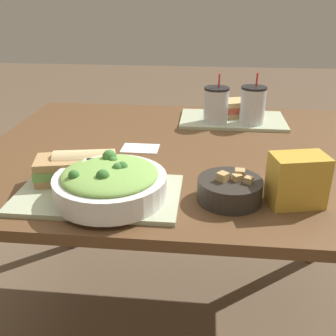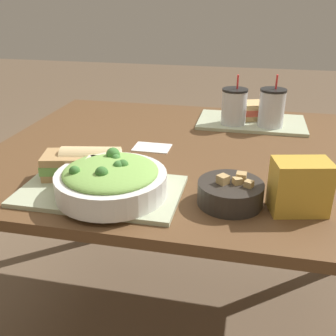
# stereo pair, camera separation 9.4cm
# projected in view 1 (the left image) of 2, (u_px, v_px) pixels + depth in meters

# --- Properties ---
(ground_plane) EXTENTS (12.00, 12.00, 0.00)m
(ground_plane) POSITION_uv_depth(u_px,v_px,m) (181.00, 321.00, 1.61)
(ground_plane) COLOR brown
(dining_table) EXTENTS (1.33, 1.05, 0.76)m
(dining_table) POSITION_uv_depth(u_px,v_px,m) (184.00, 174.00, 1.33)
(dining_table) COLOR brown
(dining_table) RESTS_ON ground_plane
(tray_near) EXTENTS (0.41, 0.25, 0.01)m
(tray_near) POSITION_uv_depth(u_px,v_px,m) (99.00, 194.00, 0.99)
(tray_near) COLOR #B2BC99
(tray_near) RESTS_ON dining_table
(tray_far) EXTENTS (0.41, 0.25, 0.01)m
(tray_far) POSITION_uv_depth(u_px,v_px,m) (232.00, 120.00, 1.57)
(tray_far) COLOR #B2BC99
(tray_far) RESTS_ON dining_table
(salad_bowl) EXTENTS (0.28, 0.28, 0.10)m
(salad_bowl) POSITION_uv_depth(u_px,v_px,m) (110.00, 182.00, 0.95)
(salad_bowl) COLOR white
(salad_bowl) RESTS_ON tray_near
(soup_bowl) EXTENTS (0.16, 0.16, 0.08)m
(soup_bowl) POSITION_uv_depth(u_px,v_px,m) (230.00, 189.00, 0.96)
(soup_bowl) COLOR #2D2823
(soup_bowl) RESTS_ON dining_table
(sandwich_near) EXTENTS (0.14, 0.12, 0.06)m
(sandwich_near) POSITION_uv_depth(u_px,v_px,m) (58.00, 170.00, 1.04)
(sandwich_near) COLOR tan
(sandwich_near) RESTS_ON tray_near
(baguette_near) EXTENTS (0.17, 0.11, 0.08)m
(baguette_near) POSITION_uv_depth(u_px,v_px,m) (86.00, 164.00, 1.05)
(baguette_near) COLOR #DBBC84
(baguette_near) RESTS_ON tray_near
(sandwich_far) EXTENTS (0.15, 0.14, 0.06)m
(sandwich_far) POSITION_uv_depth(u_px,v_px,m) (233.00, 108.00, 1.59)
(sandwich_far) COLOR tan
(sandwich_far) RESTS_ON tray_far
(drink_cup_dark) EXTENTS (0.10, 0.10, 0.19)m
(drink_cup_dark) POSITION_uv_depth(u_px,v_px,m) (216.00, 106.00, 1.50)
(drink_cup_dark) COLOR silver
(drink_cup_dark) RESTS_ON tray_far
(drink_cup_red) EXTENTS (0.10, 0.10, 0.19)m
(drink_cup_red) POSITION_uv_depth(u_px,v_px,m) (253.00, 106.00, 1.49)
(drink_cup_red) COLOR silver
(drink_cup_red) RESTS_ON tray_far
(chip_bag) EXTENTS (0.14, 0.11, 0.13)m
(chip_bag) POSITION_uv_depth(u_px,v_px,m) (297.00, 180.00, 0.93)
(chip_bag) COLOR gold
(chip_bag) RESTS_ON dining_table
(napkin_folded) EXTENTS (0.12, 0.09, 0.00)m
(napkin_folded) POSITION_uv_depth(u_px,v_px,m) (140.00, 148.00, 1.29)
(napkin_folded) COLOR white
(napkin_folded) RESTS_ON dining_table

